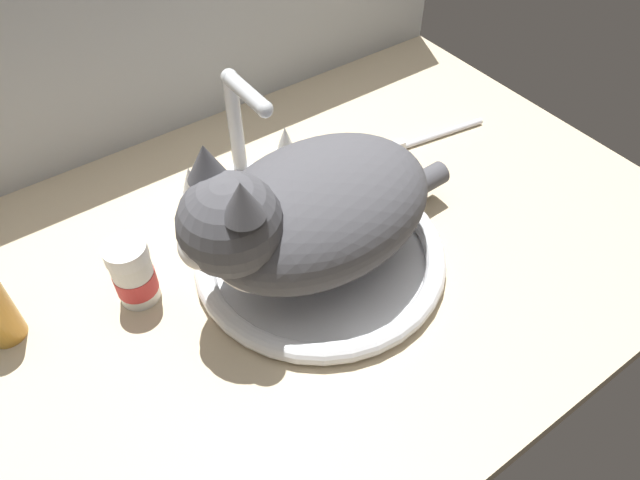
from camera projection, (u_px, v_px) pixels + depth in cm
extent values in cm
cube|color=#CCB793|center=(292.00, 268.00, 76.72)|extent=(106.04, 68.33, 3.00)
cube|color=#B2B7BC|center=(153.00, 48.00, 85.07)|extent=(106.04, 2.40, 33.72)
torus|color=white|center=(320.00, 254.00, 74.62)|extent=(31.90, 31.90, 2.60)
cylinder|color=white|center=(320.00, 260.00, 75.35)|extent=(28.01, 28.01, 0.60)
cylinder|color=silver|center=(241.00, 173.00, 85.78)|extent=(4.00, 4.00, 2.11)
cylinder|color=silver|center=(235.00, 125.00, 79.59)|extent=(2.00, 2.00, 14.77)
sphere|color=silver|center=(229.00, 77.00, 74.18)|extent=(2.20, 2.20, 2.20)
cylinder|color=silver|center=(246.00, 93.00, 71.81)|extent=(2.00, 8.54, 2.00)
sphere|color=silver|center=(265.00, 109.00, 69.44)|extent=(2.10, 2.10, 2.10)
cylinder|color=silver|center=(194.00, 195.00, 82.89)|extent=(3.20, 3.20, 1.60)
cone|color=silver|center=(190.00, 180.00, 80.74)|extent=(2.88, 2.88, 4.27)
cylinder|color=silver|center=(286.00, 155.00, 89.04)|extent=(3.20, 3.20, 1.60)
cone|color=silver|center=(285.00, 139.00, 86.89)|extent=(2.88, 2.88, 4.27)
ellipsoid|color=#4C4C51|center=(320.00, 209.00, 68.78)|extent=(29.63, 20.86, 13.35)
sphere|color=#4C4C51|center=(230.00, 225.00, 60.62)|extent=(11.29, 11.29, 11.29)
cone|color=#4C4C51|center=(242.00, 200.00, 54.34)|extent=(4.29, 4.29, 4.23)
cone|color=#4C4C51|center=(206.00, 162.00, 58.01)|extent=(4.29, 4.29, 4.23)
ellipsoid|color=silver|center=(196.00, 250.00, 59.71)|extent=(3.52, 4.84, 3.61)
ellipsoid|color=silver|center=(247.00, 252.00, 65.09)|extent=(8.45, 11.25, 7.34)
cylinder|color=#4C4C51|center=(412.00, 188.00, 78.90)|extent=(10.93, 3.51, 3.20)
cylinder|color=white|center=(135.00, 278.00, 69.21)|extent=(4.80, 4.80, 6.99)
cylinder|color=#D13838|center=(136.00, 281.00, 69.62)|extent=(4.95, 4.95, 2.80)
cylinder|color=white|center=(125.00, 252.00, 65.93)|extent=(5.04, 5.04, 1.96)
cylinder|color=silver|center=(443.00, 133.00, 93.16)|extent=(14.79, 3.26, 1.00)
cube|color=white|center=(397.00, 146.00, 90.07)|extent=(2.75, 1.58, 1.20)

